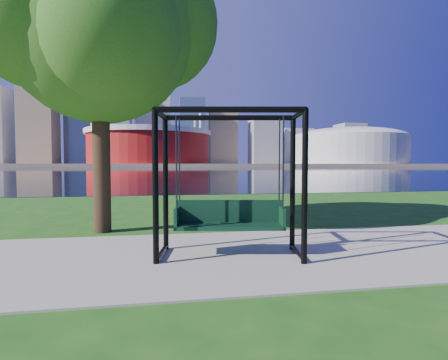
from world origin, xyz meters
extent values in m
plane|color=#1E5114|center=(0.00, 0.00, 0.00)|extent=(900.00, 900.00, 0.00)
cube|color=#9E937F|center=(0.00, -0.50, 0.01)|extent=(120.00, 4.00, 0.03)
cube|color=black|center=(0.00, 102.00, 0.01)|extent=(900.00, 180.00, 0.02)
cube|color=#937F60|center=(0.00, 306.00, 1.00)|extent=(900.00, 228.00, 2.00)
cylinder|color=maroon|center=(-10.00, 235.00, 13.00)|extent=(80.00, 80.00, 22.00)
cylinder|color=silver|center=(-10.00, 235.00, 22.50)|extent=(83.00, 83.00, 3.00)
cylinder|color=silver|center=(22.91, 254.00, 18.00)|extent=(2.00, 2.00, 32.00)
cylinder|color=silver|center=(-42.91, 254.00, 18.00)|extent=(2.00, 2.00, 32.00)
cylinder|color=silver|center=(-42.91, 216.00, 18.00)|extent=(2.00, 2.00, 32.00)
cylinder|color=silver|center=(22.91, 216.00, 18.00)|extent=(2.00, 2.00, 32.00)
cylinder|color=beige|center=(135.00, 235.00, 12.00)|extent=(84.00, 84.00, 20.00)
ellipsoid|color=beige|center=(135.00, 235.00, 21.00)|extent=(84.00, 84.00, 15.12)
cube|color=#998466|center=(-100.00, 300.00, 46.00)|extent=(26.00, 26.00, 88.00)
cube|color=slate|center=(-70.00, 325.00, 49.50)|extent=(30.00, 24.00, 95.00)
cube|color=gray|center=(-40.00, 305.00, 38.00)|extent=(24.00, 24.00, 72.00)
cube|color=silver|center=(-10.00, 335.00, 42.00)|extent=(32.00, 28.00, 80.00)
cube|color=slate|center=(25.00, 310.00, 31.00)|extent=(22.00, 22.00, 58.00)
cube|color=#998466|center=(55.00, 325.00, 26.00)|extent=(26.00, 26.00, 48.00)
cube|color=gray|center=(95.00, 315.00, 23.00)|extent=(28.00, 24.00, 42.00)
cube|color=silver|center=(135.00, 340.00, 20.00)|extent=(30.00, 26.00, 36.00)
cube|color=gray|center=(185.00, 320.00, 22.00)|extent=(24.00, 24.00, 40.00)
cube|color=#998466|center=(225.00, 335.00, 18.00)|extent=(26.00, 26.00, 32.00)
sphere|color=#998466|center=(-100.00, 300.00, 93.50)|extent=(10.00, 10.00, 10.00)
cylinder|color=black|center=(-1.17, -0.88, 1.26)|extent=(0.11, 0.11, 2.51)
cylinder|color=black|center=(1.20, -1.29, 1.26)|extent=(0.11, 0.11, 2.51)
cylinder|color=black|center=(-1.00, 0.09, 1.26)|extent=(0.11, 0.11, 2.51)
cylinder|color=black|center=(1.37, -0.32, 1.26)|extent=(0.11, 0.11, 2.51)
cylinder|color=black|center=(0.02, -1.08, 2.51)|extent=(2.39, 0.51, 0.10)
cylinder|color=black|center=(0.19, -0.12, 2.51)|extent=(2.39, 0.51, 0.10)
cylinder|color=black|center=(-1.08, -0.39, 2.51)|extent=(0.26, 0.99, 0.10)
cylinder|color=black|center=(-1.08, -0.39, 0.09)|extent=(0.25, 0.98, 0.08)
cylinder|color=black|center=(1.29, -0.81, 2.51)|extent=(0.26, 0.99, 0.10)
cylinder|color=black|center=(1.29, -0.81, 0.09)|extent=(0.25, 0.98, 0.08)
cube|color=black|center=(0.10, -0.60, 0.55)|extent=(1.97, 0.81, 0.07)
cube|color=black|center=(0.14, -0.39, 0.79)|extent=(1.89, 0.38, 0.42)
cube|color=black|center=(-0.81, -0.44, 0.70)|extent=(0.14, 0.49, 0.37)
cube|color=black|center=(1.01, -0.76, 0.70)|extent=(0.14, 0.49, 0.37)
cylinder|color=#2C2D31|center=(-0.82, -0.65, 1.67)|extent=(0.03, 0.03, 1.59)
cylinder|color=#2C2D31|center=(0.96, -0.95, 1.67)|extent=(0.03, 0.03, 1.59)
cylinder|color=#2C2D31|center=(-0.75, -0.25, 1.67)|extent=(0.03, 0.03, 1.59)
cylinder|color=#2C2D31|center=(1.03, -0.55, 1.67)|extent=(0.03, 0.03, 1.59)
cylinder|color=black|center=(-2.50, 2.20, 2.06)|extent=(0.41, 0.41, 4.13)
sphere|color=#315C1B|center=(-2.50, 2.20, 4.88)|extent=(4.50, 4.50, 4.50)
sphere|color=#315C1B|center=(-1.28, 2.76, 5.25)|extent=(3.38, 3.38, 3.38)
sphere|color=#315C1B|center=(-3.63, 1.82, 5.07)|extent=(3.56, 3.56, 3.56)
sphere|color=#315C1B|center=(-2.12, 1.17, 4.41)|extent=(3.00, 3.00, 3.00)
sphere|color=#315C1B|center=(-3.06, 3.32, 5.63)|extent=(3.19, 3.19, 3.19)
camera|label=1|loc=(-1.04, -6.59, 1.64)|focal=28.00mm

